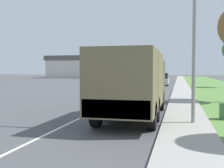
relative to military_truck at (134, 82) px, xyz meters
name	(u,v)px	position (x,y,z in m)	size (l,w,h in m)	color
ground_plane	(148,85)	(-2.28, 26.73, -1.61)	(180.00, 180.00, 0.00)	#4C4C4F
lane_centre_stripe	(148,85)	(-2.28, 26.73, -1.61)	(0.12, 120.00, 0.00)	silver
sidewalk_right	(181,85)	(2.22, 26.73, -1.55)	(1.80, 120.00, 0.12)	#9E9B93
grass_strip_right	(216,86)	(6.62, 26.73, -1.60)	(7.00, 120.00, 0.02)	#56843D
military_truck	(134,82)	(0.00, 0.00, 0.00)	(2.33, 7.56, 2.86)	#474C38
car_nearest_ahead	(147,87)	(-0.68, 11.17, -0.86)	(1.89, 4.19, 1.67)	tan
car_second_ahead	(162,80)	(-0.36, 27.30, -0.85)	(1.75, 4.26, 1.72)	#B7BABF
car_third_ahead	(164,78)	(-0.85, 39.85, -0.97)	(1.73, 4.35, 1.39)	navy
car_fourth_ahead	(150,77)	(-4.20, 49.33, -0.89)	(1.91, 4.17, 1.61)	navy
building_distant	(86,67)	(-24.18, 64.21, 1.45)	(18.79, 14.52, 6.03)	beige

